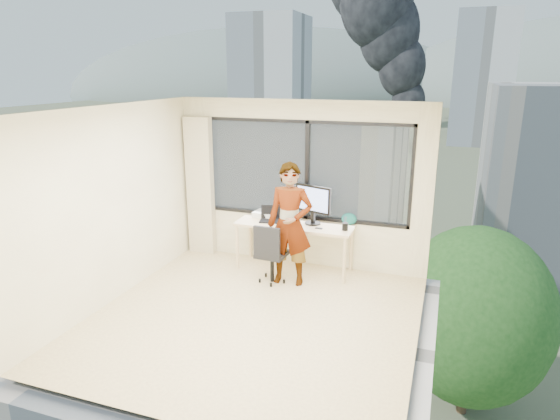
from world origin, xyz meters
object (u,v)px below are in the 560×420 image
at_px(handbag, 349,219).
at_px(desk, 294,247).
at_px(person, 290,224).
at_px(game_console, 265,214).
at_px(monitor, 313,205).
at_px(chair, 272,252).
at_px(laptop, 270,215).

bearing_deg(handbag, desk, -154.33).
distance_m(person, game_console, 0.95).
distance_m(person, monitor, 0.62).
relative_size(chair, game_console, 2.70).
bearing_deg(game_console, chair, -57.34).
xyz_separation_m(chair, game_console, (-0.39, 0.76, 0.33)).
height_order(person, handbag, person).
bearing_deg(chair, person, 18.17).
bearing_deg(chair, desk, 76.47).
bearing_deg(person, desk, 94.00).
distance_m(monitor, handbag, 0.59).
xyz_separation_m(chair, laptop, (-0.22, 0.53, 0.39)).
bearing_deg(person, monitor, 65.86).
distance_m(desk, monitor, 0.74).
bearing_deg(person, chair, -171.13).
height_order(desk, chair, chair).
distance_m(game_console, handbag, 1.36).
relative_size(desk, chair, 1.95).
distance_m(chair, game_console, 0.91).
xyz_separation_m(monitor, game_console, (-0.83, 0.12, -0.27)).
bearing_deg(desk, handbag, 16.72).
bearing_deg(monitor, laptop, -152.70).
height_order(desk, person, person).
distance_m(desk, handbag, 0.96).
relative_size(desk, laptop, 5.20).
xyz_separation_m(desk, chair, (-0.16, -0.55, 0.09)).
bearing_deg(handbag, game_console, -169.76).
xyz_separation_m(chair, monitor, (0.43, 0.63, 0.60)).
bearing_deg(handbag, person, -125.82).
distance_m(person, laptop, 0.67).
xyz_separation_m(person, laptop, (-0.47, 0.47, -0.04)).
relative_size(desk, monitor, 2.93).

